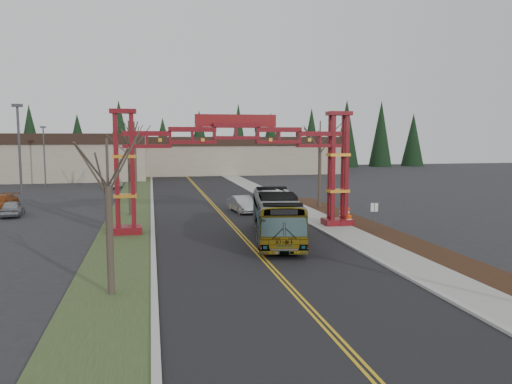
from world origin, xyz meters
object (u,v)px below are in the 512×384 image
object	(u,v)px
barrel_south	(348,221)
transit_bus	(276,216)
parked_car_far_a	(115,183)
bare_tree_median_mid	(129,146)
parked_car_mid_a	(0,203)
gateway_arch	(236,150)
retail_building_east	(234,154)
silver_sedan	(242,204)
parked_car_near_a	(13,208)
street_sign	(374,212)
light_pole_far	(44,152)
retail_building_west	(5,156)
bare_tree_median_near	(108,186)
bare_tree_median_far	(135,141)
light_pole_near	(20,151)
barrel_north	(343,213)
barrel_mid	(346,214)
bare_tree_right_far	(320,143)

from	to	relation	value
barrel_south	transit_bus	bearing A→B (deg)	-152.27
parked_car_far_a	bare_tree_median_mid	bearing A→B (deg)	101.25
parked_car_mid_a	gateway_arch	bearing A→B (deg)	-26.85
retail_building_east	transit_bus	xyz separation A→B (m)	(-7.94, -65.95, -1.89)
silver_sedan	parked_car_far_a	size ratio (longest dim) A/B	1.12
transit_bus	barrel_south	world-z (taller)	transit_bus
parked_car_near_a	street_sign	distance (m)	31.11
light_pole_far	street_sign	world-z (taller)	light_pole_far
bare_tree_median_mid	retail_building_west	bearing A→B (deg)	115.84
silver_sedan	bare_tree_median_near	distance (m)	25.24
silver_sedan	bare_tree_median_far	size ratio (longest dim) A/B	0.52
transit_bus	parked_car_far_a	bearing A→B (deg)	118.73
silver_sedan	bare_tree_median_far	distance (m)	19.67
bare_tree_median_near	light_pole_near	size ratio (longest dim) A/B	0.70
bare_tree_median_near	barrel_north	xyz separation A→B (m)	(17.67, 17.20, -4.33)
street_sign	light_pole_far	bearing A→B (deg)	126.24
parked_car_far_a	bare_tree_median_mid	world-z (taller)	bare_tree_median_mid
bare_tree_median_mid	light_pole_near	distance (m)	10.14
light_pole_far	barrel_mid	world-z (taller)	light_pole_far
light_pole_far	barrel_south	xyz separation A→B (m)	(29.36, -37.96, -4.41)
street_sign	barrel_mid	size ratio (longest dim) A/B	2.05
bare_tree_median_near	bare_tree_median_mid	size ratio (longest dim) A/B	0.83
street_sign	barrel_north	size ratio (longest dim) A/B	2.23
retail_building_west	transit_bus	size ratio (longest dim) A/B	3.94
silver_sedan	bare_tree_median_far	xyz separation A→B (m)	(-10.04, 15.92, 5.73)
parked_car_near_a	barrel_south	distance (m)	29.18
retail_building_west	parked_car_far_a	xyz separation A→B (m)	(19.00, -20.08, -3.08)
transit_bus	barrel_mid	xyz separation A→B (m)	(7.61, 6.33, -1.08)
silver_sedan	parked_car_mid_a	distance (m)	23.13
silver_sedan	street_sign	size ratio (longest dim) A/B	2.03
retail_building_west	barrel_north	bearing A→B (deg)	-52.07
barrel_south	parked_car_mid_a	bearing A→B (deg)	152.55
barrel_north	parked_car_mid_a	bearing A→B (deg)	158.98
street_sign	barrel_north	xyz separation A→B (m)	(0.25, 6.61, -1.12)
retail_building_east	barrel_south	xyz separation A→B (m)	(-1.28, -62.45, -3.05)
light_pole_far	retail_building_west	bearing A→B (deg)	119.59
retail_building_west	bare_tree_median_mid	xyz separation A→B (m)	(22.00, -45.42, 2.45)
street_sign	barrel_mid	xyz separation A→B (m)	(0.25, 5.88, -1.07)
bare_tree_median_near	light_pole_far	bearing A→B (deg)	103.76
retail_building_west	bare_tree_median_mid	bearing A→B (deg)	-64.16
retail_building_west	bare_tree_median_far	xyz separation A→B (m)	(22.00, -29.38, 2.72)
gateway_arch	bare_tree_median_near	xyz separation A→B (m)	(-8.00, -14.14, -1.14)
retail_building_west	street_sign	bearing A→B (deg)	-55.57
parked_car_mid_a	bare_tree_median_far	distance (m)	16.87
transit_bus	parked_car_near_a	size ratio (longest dim) A/B	2.85
light_pole_far	barrel_south	size ratio (longest dim) A/B	9.04
bare_tree_median_far	light_pole_near	world-z (taller)	light_pole_near
parked_car_near_a	light_pole_far	size ratio (longest dim) A/B	0.49
retail_building_east	bare_tree_right_far	xyz separation A→B (m)	(0.00, -51.90, 2.84)
bare_tree_median_mid	street_sign	size ratio (longest dim) A/B	3.71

